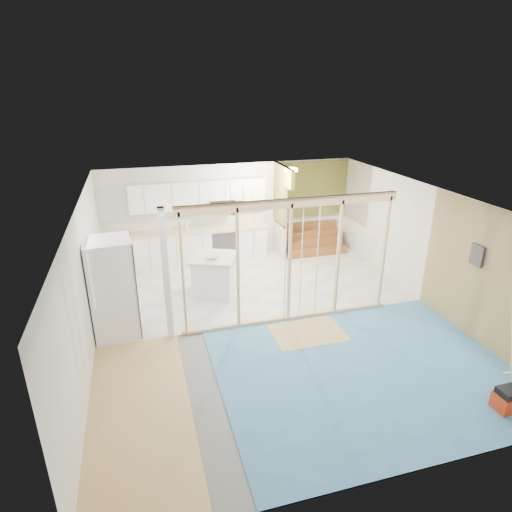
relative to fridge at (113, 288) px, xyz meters
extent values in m
cube|color=slate|center=(3.08, -0.45, -0.97)|extent=(7.00, 8.00, 0.01)
cube|color=white|center=(3.08, -0.45, 1.63)|extent=(7.00, 8.00, 0.01)
cube|color=silver|center=(3.08, 3.55, 0.33)|extent=(7.00, 0.01, 2.60)
cube|color=silver|center=(3.08, -4.45, 0.33)|extent=(7.00, 0.01, 2.60)
cube|color=silver|center=(-0.42, -0.45, 0.33)|extent=(0.01, 8.00, 2.60)
cube|color=silver|center=(6.58, -0.45, 0.33)|extent=(0.01, 8.00, 2.60)
cube|color=silver|center=(3.08, 1.55, -0.96)|extent=(7.00, 4.00, 0.02)
cube|color=#4B81B7|center=(4.08, -2.45, -0.96)|extent=(5.00, 4.00, 0.02)
cube|color=tan|center=(0.33, -2.45, -0.96)|extent=(1.50, 4.00, 0.02)
cube|color=tan|center=(3.58, -1.05, -0.96)|extent=(1.40, 1.00, 0.01)
cube|color=#D9B185|center=(3.38, -0.45, 1.53)|extent=(4.40, 0.09, 0.18)
cube|color=#D9B185|center=(3.38, -0.45, -0.92)|extent=(4.40, 0.09, 0.06)
cube|color=silver|center=(0.98, -0.45, 0.33)|extent=(0.12, 0.14, 2.60)
cube|color=#D9B185|center=(1.28, -0.45, 0.33)|extent=(0.04, 0.09, 2.40)
cube|color=#D9B185|center=(2.33, -0.45, 0.33)|extent=(0.04, 0.09, 2.40)
cube|color=#D9B185|center=(3.38, -0.45, 0.33)|extent=(0.05, 0.09, 2.40)
cube|color=#D9B185|center=(4.43, -0.45, 0.33)|extent=(0.04, 0.09, 2.40)
cube|color=#D9B185|center=(5.48, -0.45, 0.33)|extent=(0.04, 0.09, 2.40)
cylinder|color=silver|center=(3.28, -0.48, 0.25)|extent=(0.02, 0.02, 2.35)
cylinder|color=silver|center=(3.98, -0.43, 0.25)|extent=(0.02, 0.02, 2.35)
cylinder|color=silver|center=(3.63, -0.45, 0.25)|extent=(0.02, 0.02, 2.35)
cube|color=white|center=(2.18, 3.25, -0.53)|extent=(3.60, 0.60, 0.88)
cube|color=beige|center=(2.18, 3.25, -0.07)|extent=(3.66, 0.64, 0.05)
cube|color=white|center=(-0.12, 2.15, -0.53)|extent=(0.60, 1.60, 0.88)
cube|color=beige|center=(-0.12, 2.15, -0.07)|extent=(0.64, 1.64, 0.05)
cube|color=white|center=(2.18, 3.37, 0.88)|extent=(3.60, 0.34, 0.75)
cube|color=silver|center=(2.78, 3.33, 0.58)|extent=(0.72, 0.38, 0.36)
cube|color=black|center=(2.78, 3.14, 0.58)|extent=(0.68, 0.02, 0.30)
cube|color=olive|center=(4.38, 3.10, 0.83)|extent=(0.10, 0.90, 1.60)
cube|color=silver|center=(4.38, 3.10, -0.52)|extent=(0.10, 0.90, 0.90)
cube|color=olive|center=(4.38, 2.40, 1.38)|extent=(0.10, 0.50, 0.50)
cube|color=olive|center=(5.48, 3.52, 0.78)|extent=(2.20, 0.04, 1.60)
cube|color=silver|center=(5.48, 3.52, -0.52)|extent=(2.20, 0.04, 0.90)
cube|color=brown|center=(5.43, 2.75, -0.87)|extent=(1.70, 0.26, 0.20)
cube|color=brown|center=(5.43, 3.01, -0.67)|extent=(1.70, 0.26, 0.20)
cube|color=brown|center=(5.43, 3.27, -0.47)|extent=(1.70, 0.26, 0.20)
cube|color=brown|center=(5.43, 3.53, -0.27)|extent=(1.70, 0.26, 0.20)
torus|color=black|center=(2.78, 1.45, 1.08)|extent=(0.52, 0.52, 0.02)
cylinder|color=black|center=(2.63, 1.45, 1.33)|extent=(0.01, 0.01, 0.50)
cylinder|color=black|center=(2.93, 1.45, 1.33)|extent=(0.01, 0.01, 0.50)
cylinder|color=#3C3B41|center=(2.68, 1.35, 0.93)|extent=(0.14, 0.14, 0.14)
cylinder|color=#3C3B41|center=(2.90, 1.55, 0.95)|extent=(0.12, 0.12, 0.12)
cube|color=#A08757|center=(6.56, -2.45, 0.33)|extent=(0.02, 4.00, 2.60)
cube|color=#3C3B41|center=(6.51, -1.85, 0.68)|extent=(0.04, 0.30, 0.40)
cylinder|color=#FFEABF|center=(4.48, 2.55, 1.57)|extent=(0.32, 0.32, 0.08)
cube|color=white|center=(-0.01, 0.00, 0.00)|extent=(0.92, 0.89, 1.95)
cube|color=#3C3B41|center=(0.40, 0.00, 0.00)|extent=(0.09, 0.78, 1.91)
cube|color=silver|center=(2.14, 1.14, -0.53)|extent=(1.13, 1.13, 0.88)
cube|color=beige|center=(2.14, 1.14, -0.05)|extent=(1.27, 1.27, 0.05)
imported|color=silver|center=(2.10, 1.02, 0.01)|extent=(0.26, 0.26, 0.06)
imported|color=silver|center=(1.79, 3.35, 0.10)|extent=(0.14, 0.14, 0.29)
imported|color=white|center=(3.78, 3.29, 0.05)|extent=(0.11, 0.11, 0.19)
cube|color=#B42D10|center=(5.65, -3.85, -0.83)|extent=(0.40, 0.30, 0.28)
cube|color=black|center=(5.65, -3.85, -0.65)|extent=(0.36, 0.26, 0.10)
camera|label=1|loc=(0.62, -7.76, 3.57)|focal=30.00mm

